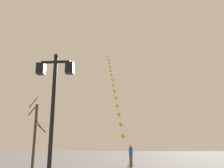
{
  "coord_description": "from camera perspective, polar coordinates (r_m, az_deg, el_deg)",
  "views": [
    {
      "loc": [
        0.93,
        -1.81,
        1.49
      ],
      "look_at": [
        -1.36,
        28.09,
        9.37
      ],
      "focal_mm": 38.68,
      "sensor_mm": 36.0,
      "label": 1
    }
  ],
  "objects": [
    {
      "name": "ground_plane",
      "position": [
        21.88,
        2.03,
        -18.63
      ],
      "size": [
        160.0,
        160.0,
        0.0
      ],
      "primitive_type": "plane",
      "color": "gray"
    },
    {
      "name": "bare_tree",
      "position": [
        19.35,
        -17.75,
        -10.97
      ],
      "size": [
        1.33,
        2.14,
        5.31
      ],
      "color": "#4C3826",
      "rests_on": "ground_plane"
    },
    {
      "name": "twin_lantern_lamp_post",
      "position": [
        8.65,
        -13.61,
        -2.16
      ],
      "size": [
        1.33,
        0.28,
        4.78
      ],
      "color": "black",
      "rests_on": "ground_plane"
    },
    {
      "name": "kite_train",
      "position": [
        34.43,
        0.34,
        -0.4
      ],
      "size": [
        4.21,
        24.53,
        19.13
      ],
      "color": "brown",
      "rests_on": "ground_plane"
    },
    {
      "name": "kite_flyer",
      "position": [
        19.58,
        4.46,
        -16.4
      ],
      "size": [
        0.3,
        0.62,
        1.71
      ],
      "rotation": [
        0.0,
        0.0,
        1.74
      ],
      "color": "brown",
      "rests_on": "ground_plane"
    }
  ]
}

